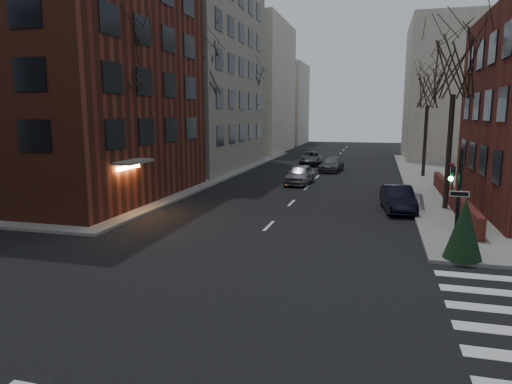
# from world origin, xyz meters

# --- Properties ---
(ground) EXTENTS (160.00, 160.00, 0.00)m
(ground) POSITION_xyz_m (0.00, 0.00, 0.00)
(ground) COLOR black
(ground) RESTS_ON ground
(sidewalk_far_left) EXTENTS (44.00, 44.00, 0.15)m
(sidewalk_far_left) POSITION_xyz_m (-29.00, 30.00, 0.07)
(sidewalk_far_left) COLOR gray
(sidewalk_far_left) RESTS_ON ground
(building_left_brick) EXTENTS (15.00, 15.00, 18.00)m
(building_left_brick) POSITION_xyz_m (-15.50, 16.50, 9.00)
(building_left_brick) COLOR maroon
(building_left_brick) RESTS_ON ground
(building_left_tan) EXTENTS (18.00, 18.00, 28.00)m
(building_left_tan) POSITION_xyz_m (-17.00, 34.00, 14.00)
(building_left_tan) COLOR gray
(building_left_tan) RESTS_ON ground
(low_wall_right) EXTENTS (0.35, 16.00, 1.00)m
(low_wall_right) POSITION_xyz_m (9.30, 19.00, 0.65)
(low_wall_right) COLOR #5A261A
(low_wall_right) RESTS_ON sidewalk_far_right
(building_distant_la) EXTENTS (14.00, 16.00, 18.00)m
(building_distant_la) POSITION_xyz_m (-15.00, 55.00, 9.00)
(building_distant_la) COLOR beige
(building_distant_la) RESTS_ON ground
(building_distant_ra) EXTENTS (14.00, 14.00, 16.00)m
(building_distant_ra) POSITION_xyz_m (15.00, 50.00, 8.00)
(building_distant_ra) COLOR beige
(building_distant_ra) RESTS_ON ground
(building_distant_lb) EXTENTS (10.00, 12.00, 14.00)m
(building_distant_lb) POSITION_xyz_m (-13.00, 72.00, 7.00)
(building_distant_lb) COLOR beige
(building_distant_lb) RESTS_ON ground
(traffic_signal) EXTENTS (0.76, 0.44, 4.00)m
(traffic_signal) POSITION_xyz_m (7.94, 8.99, 1.91)
(traffic_signal) COLOR black
(traffic_signal) RESTS_ON sidewalk_far_right
(tree_left_a) EXTENTS (4.18, 4.18, 10.26)m
(tree_left_a) POSITION_xyz_m (-8.80, 14.00, 8.47)
(tree_left_a) COLOR #2D231C
(tree_left_a) RESTS_ON sidewalk_far_left
(tree_left_b) EXTENTS (4.40, 4.40, 10.80)m
(tree_left_b) POSITION_xyz_m (-8.80, 26.00, 8.91)
(tree_left_b) COLOR #2D231C
(tree_left_b) RESTS_ON sidewalk_far_left
(tree_left_c) EXTENTS (3.96, 3.96, 9.72)m
(tree_left_c) POSITION_xyz_m (-8.80, 40.00, 8.03)
(tree_left_c) COLOR #2D231C
(tree_left_c) RESTS_ON sidewalk_far_left
(tree_right_a) EXTENTS (3.96, 3.96, 9.72)m
(tree_right_a) POSITION_xyz_m (8.80, 18.00, 8.03)
(tree_right_a) COLOR #2D231C
(tree_right_a) RESTS_ON sidewalk_far_right
(tree_right_b) EXTENTS (3.74, 3.74, 9.18)m
(tree_right_b) POSITION_xyz_m (8.80, 32.00, 7.59)
(tree_right_b) COLOR #2D231C
(tree_right_b) RESTS_ON sidewalk_far_right
(streetlamp_near) EXTENTS (0.36, 0.36, 6.28)m
(streetlamp_near) POSITION_xyz_m (-8.20, 22.00, 4.24)
(streetlamp_near) COLOR black
(streetlamp_near) RESTS_ON sidewalk_far_left
(streetlamp_far) EXTENTS (0.36, 0.36, 6.28)m
(streetlamp_far) POSITION_xyz_m (-8.20, 42.00, 4.24)
(streetlamp_far) COLOR black
(streetlamp_far) RESTS_ON sidewalk_far_left
(parked_sedan) EXTENTS (2.03, 4.47, 1.42)m
(parked_sedan) POSITION_xyz_m (6.20, 17.22, 0.71)
(parked_sedan) COLOR black
(parked_sedan) RESTS_ON ground
(car_lane_silver) EXTENTS (2.01, 4.52, 1.51)m
(car_lane_silver) POSITION_xyz_m (-0.80, 25.64, 0.76)
(car_lane_silver) COLOR gray
(car_lane_silver) RESTS_ON ground
(car_lane_gray) EXTENTS (2.25, 4.69, 1.32)m
(car_lane_gray) POSITION_xyz_m (0.80, 34.20, 0.66)
(car_lane_gray) COLOR #424248
(car_lane_gray) RESTS_ON ground
(car_lane_far) EXTENTS (2.92, 5.28, 1.40)m
(car_lane_far) POSITION_xyz_m (-1.93, 39.41, 0.70)
(car_lane_far) COLOR #3F3F44
(car_lane_far) RESTS_ON ground
(sandwich_board) EXTENTS (0.57, 0.66, 0.90)m
(sandwich_board) POSITION_xyz_m (7.30, 17.41, 0.60)
(sandwich_board) COLOR silver
(sandwich_board) RESTS_ON sidewalk_far_right
(evergreen_shrub) EXTENTS (1.80, 1.80, 2.27)m
(evergreen_shrub) POSITION_xyz_m (8.19, 8.50, 1.29)
(evergreen_shrub) COLOR black
(evergreen_shrub) RESTS_ON sidewalk_far_right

